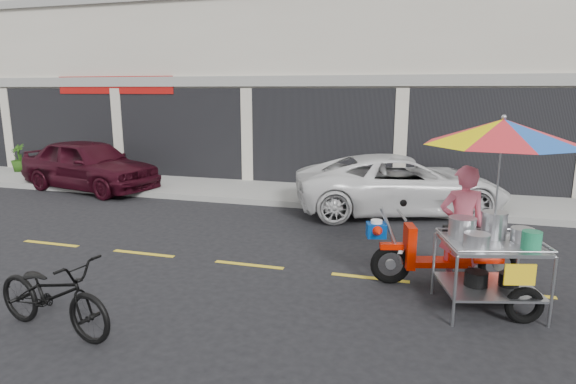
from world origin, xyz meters
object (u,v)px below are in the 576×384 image
(maroon_sedan, at_px, (89,165))
(food_vendor_rig, at_px, (483,185))
(white_pickup, at_px, (400,184))
(near_bicycle, at_px, (53,294))

(maroon_sedan, bearing_deg, food_vendor_rig, -102.95)
(white_pickup, bearing_deg, food_vendor_rig, 176.46)
(white_pickup, height_order, food_vendor_rig, food_vendor_rig)
(maroon_sedan, bearing_deg, near_bicycle, -131.90)
(white_pickup, xyz_separation_m, near_bicycle, (-3.58, -7.09, -0.20))
(near_bicycle, height_order, food_vendor_rig, food_vendor_rig)
(maroon_sedan, relative_size, white_pickup, 0.89)
(maroon_sedan, xyz_separation_m, food_vendor_rig, (10.10, -4.79, 0.87))
(food_vendor_rig, bearing_deg, maroon_sedan, 139.84)
(maroon_sedan, xyz_separation_m, white_pickup, (8.77, -0.13, -0.06))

